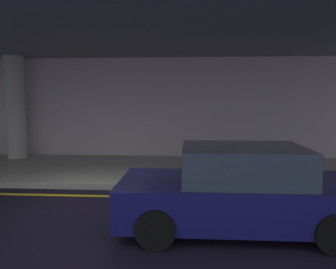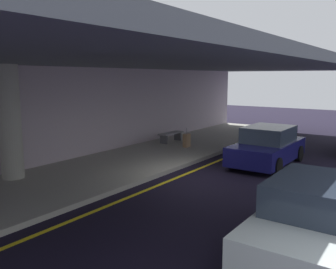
{
  "view_description": "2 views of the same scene",
  "coord_description": "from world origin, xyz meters",
  "px_view_note": "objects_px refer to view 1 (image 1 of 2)",
  "views": [
    {
      "loc": [
        2.29,
        -7.13,
        2.34
      ],
      "look_at": [
        1.67,
        2.44,
        1.27
      ],
      "focal_mm": 35.59,
      "sensor_mm": 36.0,
      "label": 1
    },
    {
      "loc": [
        -10.35,
        -6.12,
        3.4
      ],
      "look_at": [
        1.78,
        2.45,
        1.02
      ],
      "focal_mm": 38.39,
      "sensor_mm": 36.0,
      "label": 2
    }
  ],
  "objects_px": {
    "support_column_left_mid": "(16,108)",
    "bench_metal": "(251,152)",
    "car_navy": "(238,191)",
    "suitcase_upright_primary": "(236,161)"
  },
  "relations": [
    {
      "from": "support_column_left_mid",
      "to": "bench_metal",
      "type": "distance_m",
      "value": 8.5
    },
    {
      "from": "support_column_left_mid",
      "to": "car_navy",
      "type": "bearing_deg",
      "value": -39.55
    },
    {
      "from": "support_column_left_mid",
      "to": "bench_metal",
      "type": "relative_size",
      "value": 2.28
    },
    {
      "from": "support_column_left_mid",
      "to": "bench_metal",
      "type": "xyz_separation_m",
      "value": [
        8.36,
        -0.46,
        -1.47
      ]
    },
    {
      "from": "car_navy",
      "to": "bench_metal",
      "type": "relative_size",
      "value": 2.56
    },
    {
      "from": "support_column_left_mid",
      "to": "car_navy",
      "type": "relative_size",
      "value": 0.89
    },
    {
      "from": "support_column_left_mid",
      "to": "car_navy",
      "type": "height_order",
      "value": "support_column_left_mid"
    },
    {
      "from": "suitcase_upright_primary",
      "to": "support_column_left_mid",
      "type": "bearing_deg",
      "value": -179.7
    },
    {
      "from": "car_navy",
      "to": "suitcase_upright_primary",
      "type": "relative_size",
      "value": 4.56
    },
    {
      "from": "car_navy",
      "to": "bench_metal",
      "type": "distance_m",
      "value": 5.58
    }
  ]
}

